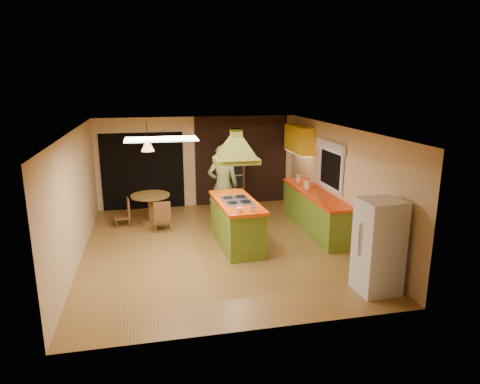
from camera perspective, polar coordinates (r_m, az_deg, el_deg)
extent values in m
plane|color=olive|center=(9.23, -3.13, -7.26)|extent=(6.50, 6.50, 0.00)
plane|color=beige|center=(11.99, -5.67, 4.02)|extent=(5.50, 0.00, 5.50)
plane|color=beige|center=(5.81, 1.83, -7.45)|extent=(5.50, 0.00, 5.50)
plane|color=beige|center=(8.86, -21.08, -0.66)|extent=(0.00, 6.50, 6.50)
plane|color=beige|center=(9.64, 13.12, 1.12)|extent=(0.00, 6.50, 6.50)
plane|color=silver|center=(8.62, -3.36, 8.36)|extent=(6.50, 6.50, 0.00)
cube|color=#381E14|center=(12.18, 0.20, 4.25)|extent=(2.64, 0.03, 2.50)
cube|color=black|center=(11.94, -12.81, 2.70)|extent=(2.20, 0.03, 2.10)
cube|color=olive|center=(10.27, 9.94, -2.65)|extent=(0.58, 3.00, 0.86)
cube|color=#E53807|center=(10.14, 10.05, -0.16)|extent=(0.62, 3.05, 0.06)
cube|color=yellow|center=(11.45, 7.84, 7.00)|extent=(0.34, 1.40, 0.70)
cube|color=black|center=(9.92, 12.09, 3.32)|extent=(0.03, 1.16, 0.96)
cube|color=white|center=(9.83, 11.97, 6.00)|extent=(0.10, 1.35, 0.22)
cube|color=white|center=(7.34, -10.46, 6.95)|extent=(1.20, 0.60, 0.03)
cube|color=olive|center=(9.14, -0.48, -4.34)|extent=(0.83, 1.94, 0.93)
cube|color=#E84407|center=(9.00, -0.49, -1.35)|extent=(0.90, 2.03, 0.06)
cube|color=silver|center=(8.99, -0.49, -1.12)|extent=(0.62, 0.87, 0.02)
cube|color=#666B1A|center=(8.79, -0.50, 4.22)|extent=(0.90, 0.65, 0.11)
pyramid|color=#666B1A|center=(8.72, -0.51, 7.45)|extent=(0.90, 0.65, 0.45)
cube|color=#666B1A|center=(8.71, -0.51, 7.96)|extent=(0.22, 0.22, 0.15)
imported|color=brown|center=(10.26, -2.28, 0.82)|extent=(0.81, 0.61, 1.99)
cube|color=silver|center=(7.44, 17.98, -6.91)|extent=(0.69, 0.65, 1.59)
cube|color=#402C14|center=(11.91, -1.07, 2.28)|extent=(0.62, 0.61, 1.79)
cube|color=black|center=(11.56, -0.79, 3.42)|extent=(0.46, 0.04, 0.45)
cube|color=black|center=(11.67, -0.78, 1.01)|extent=(0.46, 0.04, 0.45)
cylinder|color=brown|center=(10.79, -11.87, -0.45)|extent=(0.95, 0.95, 0.05)
cylinder|color=brown|center=(10.88, -11.78, -2.15)|extent=(0.14, 0.14, 0.67)
cylinder|color=brown|center=(10.98, -11.69, -3.82)|extent=(0.53, 0.53, 0.05)
cone|color=#FF9E3F|center=(10.55, -12.21, 5.90)|extent=(0.37, 0.37, 0.20)
cylinder|color=beige|center=(11.01, 7.87, 1.77)|extent=(0.17, 0.17, 0.20)
cylinder|color=#FCECCA|center=(10.42, 9.08, 0.97)|extent=(0.15, 0.15, 0.19)
cylinder|color=beige|center=(10.53, 8.85, 1.05)|extent=(0.14, 0.14, 0.16)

